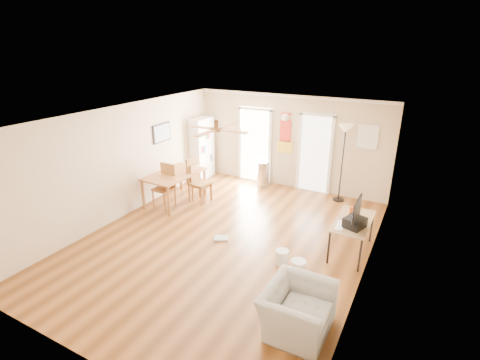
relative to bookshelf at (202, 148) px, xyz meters
The scene contains 29 objects.
floor 4.00m from the bookshelf, 49.08° to the right, with size 7.00×7.00×0.00m, color brown.
ceiling 4.24m from the bookshelf, 49.08° to the right, with size 5.50×7.00×0.00m, color silver, non-canonical shape.
wall_back 2.64m from the bookshelf, 12.42° to the left, with size 5.50×0.04×2.60m, color beige, non-canonical shape.
wall_front 6.94m from the bookshelf, 68.42° to the right, with size 5.50×0.04×2.60m, color beige, non-canonical shape.
wall_left 2.97m from the bookshelf, 93.95° to the right, with size 0.04×7.00×2.60m, color beige, non-canonical shape.
wall_right 6.07m from the bookshelf, 29.02° to the right, with size 0.04×7.00×2.60m, color beige, non-canonical shape.
crown_molding 4.22m from the bookshelf, 49.08° to the right, with size 5.50×7.00×0.08m, color white, non-canonical shape.
kitchen_doorway 1.60m from the bookshelf, 20.04° to the left, with size 0.90×0.10×2.10m, color white, non-canonical shape.
bathroom_doorway 3.34m from the bookshelf, ahead, with size 0.80×0.10×2.10m, color white, non-canonical shape.
wall_decal 2.56m from the bookshelf, 12.59° to the left, with size 0.46×0.03×1.10m, color red.
ac_grille 4.69m from the bookshelf, ahead, with size 0.50×0.04×0.60m, color white.
framed_poster 1.74m from the bookshelf, 96.59° to the right, with size 0.04×0.66×0.48m, color black.
ceiling_fan 4.39m from the bookshelf, 51.82° to the right, with size 1.24×1.24×0.20m, color #593819, non-canonical shape.
bookshelf is the anchor object (origin of this frame).
dining_table 1.98m from the bookshelf, 77.99° to the right, with size 0.94×1.57×0.79m, color #A16534, non-canonical shape.
dining_chair_right_a 1.80m from the bookshelf, 57.28° to the right, with size 0.40×0.40×0.96m, color #AB6537, non-canonical shape.
dining_chair_right_b 1.83m from the bookshelf, 58.29° to the right, with size 0.47×0.47×1.14m, color #956030, non-canonical shape.
dining_chair_near 2.27m from the bookshelf, 81.85° to the right, with size 0.44×0.44×1.07m, color olive, non-canonical shape.
trash_can 2.01m from the bookshelf, ahead, with size 0.34×0.34×0.73m, color #A9A9AB.
torchiere_lamp 4.12m from the bookshelf, ahead, with size 0.38×0.38×2.01m, color black, non-canonical shape.
computer_desk 5.41m from the bookshelf, 23.75° to the right, with size 0.64×1.29×0.69m, color #A38758, non-canonical shape.
imac 5.60m from the bookshelf, 26.43° to the right, with size 0.09×0.64×0.59m, color black, non-canonical shape.
keyboard 5.37m from the bookshelf, 27.81° to the right, with size 0.13×0.41×0.02m, color white.
printer 5.56m from the bookshelf, 25.95° to the right, with size 0.32×0.37×0.19m, color black.
orange_bottle 5.27m from the bookshelf, 22.96° to the right, with size 0.08×0.08×0.23m, color #D24B12.
wastebasket_a 5.10m from the bookshelf, 39.39° to the right, with size 0.25×0.25×0.29m, color silver.
wastebasket_b 5.53m from the bookshelf, 38.49° to the right, with size 0.27×0.27×0.31m, color white.
floor_cloth 3.93m from the bookshelf, 50.65° to the right, with size 0.29×0.23×0.04m, color #999893.
armchair 6.62m from the bookshelf, 44.55° to the right, with size 1.03×0.90×0.67m, color #A1A19C.
Camera 1 is at (3.38, -5.70, 3.88)m, focal length 26.96 mm.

